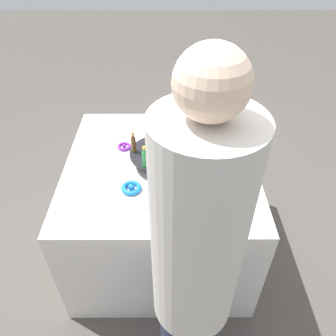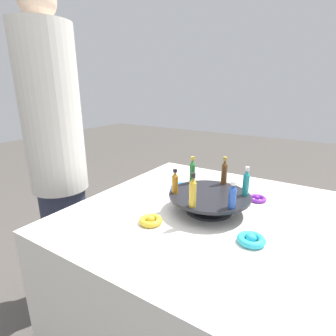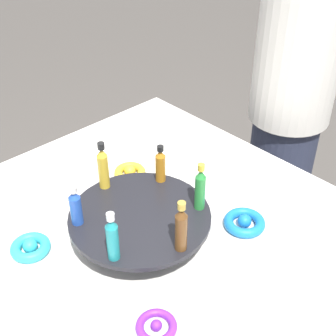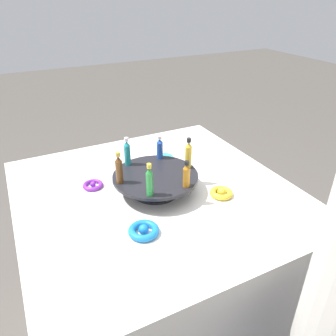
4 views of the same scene
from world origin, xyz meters
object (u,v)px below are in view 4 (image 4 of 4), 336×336
Objects in this scene: bottle_green at (150,181)px; bottle_amber at (187,175)px; bottle_teal at (127,152)px; ribbon_bow_gold at (221,193)px; bottle_gold at (188,154)px; ribbon_bow_purple at (93,185)px; ribbon_bow_blue at (144,230)px; bottle_blue at (160,148)px; bottle_brown at (119,169)px; ribbon_bow_teal at (164,158)px; display_stand at (156,180)px.

bottle_green is 1.21× the size of bottle_amber.
bottle_teal reaches higher than ribbon_bow_gold.
ribbon_bow_purple is at bearing 67.25° from bottle_gold.
bottle_green is at bearing -35.23° from ribbon_bow_blue.
bottle_blue is at bearing -94.64° from ribbon_bow_purple.
bottle_brown is at bearing 147.51° from bottle_teal.
bottle_blue reaches higher than ribbon_bow_gold.
bottle_blue is 1.13× the size of ribbon_bow_gold.
ribbon_bow_teal is at bearing 11.28° from ribbon_bow_gold.
ribbon_bow_teal is (0.36, 0.07, 0.00)m from ribbon_bow_gold.
ribbon_bow_gold is at bearing -78.72° from ribbon_bow_blue.
bottle_teal reaches higher than display_stand.
bottle_amber is at bearing -152.49° from display_stand.
bottle_amber is 1.24× the size of ribbon_bow_purple.
ribbon_bow_blue and ribbon_bow_teal have the same top height.
bottle_brown is 0.38m from ribbon_bow_teal.
bottle_gold is at bearing -32.49° from bottle_amber.
ribbon_bow_purple is at bearing 56.28° from ribbon_bow_gold.
ribbon_bow_purple is (0.02, 0.29, -0.11)m from bottle_blue.
bottle_gold is (-0.01, -0.29, 0.00)m from bottle_brown.
display_stand is 2.65× the size of bottle_brown.
ribbon_bow_teal is at bearing -35.23° from bottle_blue.
bottle_teal is 1.34× the size of ribbon_bow_gold.
ribbon_bow_blue is at bearing 101.28° from ribbon_bow_gold.
bottle_green reaches higher than ribbon_bow_blue.
ribbon_bow_gold is (-0.27, -0.28, -0.12)m from bottle_teal.
display_stand is 3.73× the size of ribbon_bow_gold.
bottle_gold reaches higher than ribbon_bow_teal.
bottle_amber is 1.15× the size of ribbon_bow_gold.
ribbon_bow_purple is at bearing 27.76° from bottle_green.
bottle_green reaches higher than ribbon_bow_teal.
display_stand is 2.79× the size of bottle_teal.
bottle_blue is 1.23× the size of ribbon_bow_purple.
bottle_brown is 0.14m from bottle_green.
bottle_teal reaches higher than bottle_blue.
bottle_brown is 1.24× the size of bottle_blue.
bottle_green is at bearing 117.51° from bottle_gold.
display_stand is 0.26m from ribbon_bow_purple.
ribbon_bow_blue is at bearing 146.71° from bottle_blue.
ribbon_bow_blue is (-0.22, 0.15, -0.04)m from display_stand.
ribbon_bow_blue reaches higher than ribbon_bow_purple.
bottle_green is (-0.12, 0.08, 0.08)m from display_stand.
ribbon_bow_teal is at bearing -53.82° from bottle_brown.
ribbon_bow_purple is (0.36, 0.07, -0.00)m from ribbon_bow_blue.
ribbon_bow_gold is at bearing -133.85° from bottle_teal.
bottle_teal is 1.18× the size of bottle_blue.
ribbon_bow_purple is (0.14, 0.07, -0.13)m from bottle_brown.
bottle_teal is 1.17× the size of bottle_amber.
bottle_amber is at bearing 177.51° from bottle_blue.
bottle_blue is at bearing -62.49° from bottle_brown.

